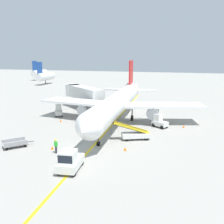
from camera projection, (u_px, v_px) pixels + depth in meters
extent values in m
plane|color=#9E9B93|center=(86.00, 149.00, 30.71)|extent=(300.00, 300.00, 0.00)
cube|color=yellow|center=(101.00, 137.00, 35.31)|extent=(6.14, 79.81, 0.01)
cylinder|color=white|center=(117.00, 103.00, 42.15)|extent=(5.48, 30.16, 3.30)
cone|color=white|center=(86.00, 130.00, 26.75)|extent=(3.40, 2.63, 3.23)
cone|color=white|center=(132.00, 88.00, 57.66)|extent=(3.33, 3.02, 3.14)
cube|color=white|center=(164.00, 105.00, 42.00)|extent=(13.71, 7.85, 0.36)
cylinder|color=gray|center=(153.00, 112.00, 41.63)|extent=(2.13, 3.33, 1.90)
cube|color=white|center=(78.00, 102.00, 45.33)|extent=(13.48, 6.13, 0.36)
cylinder|color=gray|center=(85.00, 109.00, 44.23)|extent=(2.13, 3.33, 1.90)
cube|color=red|center=(131.00, 73.00, 54.58)|extent=(0.57, 4.01, 5.20)
cube|color=white|center=(144.00, 90.00, 54.33)|extent=(5.55, 3.25, 0.24)
cube|color=white|center=(117.00, 89.00, 55.66)|extent=(5.33, 2.54, 0.24)
cylinder|color=#4C4C51|center=(98.00, 134.00, 31.63)|extent=(0.20, 0.20, 3.12)
cylinder|color=black|center=(98.00, 144.00, 31.91)|extent=(0.39, 0.58, 0.56)
cylinder|color=#4C4C51|center=(132.00, 112.00, 43.98)|extent=(0.20, 0.20, 3.12)
cylinder|color=black|center=(132.00, 118.00, 44.21)|extent=(0.42, 0.98, 0.96)
cylinder|color=#4C4C51|center=(108.00, 111.00, 44.95)|extent=(0.20, 0.20, 3.12)
cylinder|color=black|center=(108.00, 117.00, 45.19)|extent=(0.42, 0.98, 0.96)
cube|color=black|center=(91.00, 122.00, 28.58)|extent=(2.87, 1.20, 0.60)
cube|color=silver|center=(84.00, 93.00, 51.96)|extent=(10.89, 9.67, 2.50)
cylinder|color=silver|center=(73.00, 90.00, 56.63)|extent=(3.20, 3.20, 2.50)
cylinder|color=#59595B|center=(89.00, 106.00, 51.02)|extent=(0.56, 0.56, 2.35)
cube|color=#333338|center=(89.00, 111.00, 51.22)|extent=(1.80, 1.40, 0.50)
cube|color=silver|center=(70.00, 163.00, 25.14)|extent=(2.35, 3.82, 0.80)
cube|color=silver|center=(68.00, 156.00, 24.33)|extent=(1.72, 1.80, 1.10)
cube|color=black|center=(65.00, 160.00, 23.58)|extent=(1.42, 0.26, 0.77)
cylinder|color=black|center=(74.00, 173.00, 23.88)|extent=(0.30, 0.62, 0.60)
cylinder|color=black|center=(58.00, 172.00, 24.15)|extent=(0.30, 0.62, 0.60)
cylinder|color=black|center=(82.00, 162.00, 26.30)|extent=(0.30, 0.62, 0.60)
cylinder|color=black|center=(67.00, 161.00, 26.57)|extent=(0.30, 0.62, 0.60)
cube|color=silver|center=(160.00, 123.00, 39.98)|extent=(2.73, 2.34, 0.70)
cube|color=silver|center=(158.00, 117.00, 40.09)|extent=(1.46, 1.44, 1.10)
cube|color=black|center=(155.00, 117.00, 40.46)|extent=(0.56, 0.88, 0.77)
cylinder|color=black|center=(153.00, 125.00, 40.30)|extent=(0.63, 0.49, 0.60)
cylinder|color=black|center=(158.00, 124.00, 41.02)|extent=(0.63, 0.49, 0.60)
cylinder|color=black|center=(162.00, 127.00, 39.08)|extent=(0.63, 0.49, 0.60)
cylinder|color=black|center=(166.00, 126.00, 39.81)|extent=(0.63, 0.49, 0.60)
cube|color=silver|center=(59.00, 113.00, 47.60)|extent=(2.36, 2.73, 0.70)
cube|color=silver|center=(58.00, 107.00, 47.80)|extent=(1.45, 1.46, 1.10)
cube|color=black|center=(58.00, 107.00, 48.29)|extent=(0.87, 0.58, 0.77)
cylinder|color=black|center=(56.00, 114.00, 48.34)|extent=(0.50, 0.63, 0.60)
cylinder|color=black|center=(62.00, 113.00, 48.60)|extent=(0.50, 0.63, 0.60)
cylinder|color=black|center=(56.00, 116.00, 46.75)|extent=(0.50, 0.63, 0.60)
cylinder|color=black|center=(62.00, 115.00, 47.01)|extent=(0.50, 0.63, 0.60)
cube|color=silver|center=(136.00, 135.00, 34.30)|extent=(4.08, 2.93, 0.60)
cylinder|color=black|center=(127.00, 139.00, 33.59)|extent=(0.64, 0.45, 0.60)
cylinder|color=black|center=(125.00, 136.00, 34.83)|extent=(0.64, 0.45, 0.60)
cylinder|color=black|center=(147.00, 138.00, 33.91)|extent=(0.64, 0.45, 0.60)
cylinder|color=black|center=(144.00, 135.00, 35.14)|extent=(0.64, 0.45, 0.60)
cube|color=black|center=(132.00, 128.00, 34.02)|extent=(4.92, 2.88, 1.76)
cube|color=yellow|center=(132.00, 128.00, 33.56)|extent=(4.61, 2.14, 1.84)
cube|color=yellow|center=(131.00, 127.00, 34.43)|extent=(4.61, 2.14, 1.84)
cube|color=#A5A5A8|center=(15.00, 144.00, 31.30)|extent=(2.98, 3.09, 0.16)
cube|color=#4C4C51|center=(30.00, 142.00, 32.24)|extent=(0.66, 0.73, 0.08)
cylinder|color=#4C4C51|center=(34.00, 141.00, 32.46)|extent=(0.12, 0.12, 0.05)
cube|color=gray|center=(14.00, 140.00, 31.87)|extent=(1.90, 2.13, 0.50)
cube|color=gray|center=(16.00, 144.00, 30.62)|extent=(1.90, 2.13, 0.50)
cylinder|color=black|center=(23.00, 143.00, 32.39)|extent=(0.33, 0.35, 0.36)
cylinder|color=black|center=(25.00, 146.00, 31.38)|extent=(0.33, 0.35, 0.36)
cylinder|color=black|center=(5.00, 146.00, 31.33)|extent=(0.33, 0.35, 0.36)
cylinder|color=black|center=(7.00, 149.00, 30.33)|extent=(0.33, 0.35, 0.36)
cylinder|color=#26262D|center=(56.00, 150.00, 29.43)|extent=(0.24, 0.24, 0.85)
cube|color=green|center=(56.00, 144.00, 29.27)|extent=(0.36, 0.22, 0.56)
sphere|color=tan|center=(56.00, 141.00, 29.19)|extent=(0.20, 0.20, 0.20)
sphere|color=yellow|center=(56.00, 140.00, 29.18)|extent=(0.24, 0.24, 0.24)
cone|color=orange|center=(52.00, 148.00, 30.67)|extent=(0.36, 0.36, 0.44)
cone|color=orange|center=(76.00, 126.00, 39.84)|extent=(0.36, 0.36, 0.44)
cone|color=orange|center=(61.00, 121.00, 43.45)|extent=(0.36, 0.36, 0.44)
cone|color=orange|center=(184.00, 126.00, 39.99)|extent=(0.36, 0.36, 0.44)
cone|color=orange|center=(125.00, 149.00, 30.28)|extent=(0.36, 0.36, 0.44)
cylinder|color=silver|center=(39.00, 73.00, 118.59)|extent=(3.00, 10.00, 3.00)
cylinder|color=#3F3F3F|center=(40.00, 78.00, 119.09)|extent=(0.30, 0.30, 1.60)
cube|color=navy|center=(35.00, 66.00, 114.57)|extent=(0.24, 3.20, 4.40)
cylinder|color=silver|center=(45.00, 76.00, 99.67)|extent=(3.00, 10.00, 3.00)
cylinder|color=#3F3F3F|center=(46.00, 82.00, 100.16)|extent=(0.30, 0.30, 1.60)
cube|color=navy|center=(40.00, 68.00, 95.65)|extent=(0.24, 3.20, 4.40)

